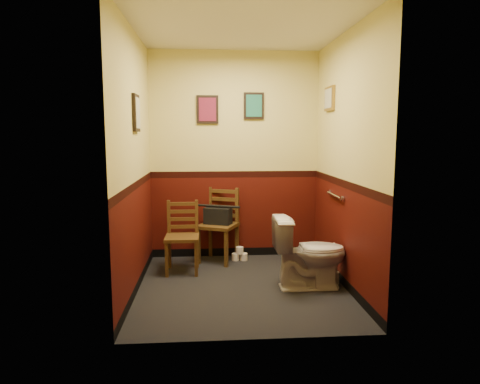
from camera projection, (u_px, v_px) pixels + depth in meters
name	position (u px, v px, depth m)	size (l,w,h in m)	color
floor	(242.00, 287.00, 4.62)	(2.20, 2.40, 0.00)	black
ceiling	(242.00, 26.00, 4.25)	(2.20, 2.40, 0.00)	silver
wall_back	(235.00, 156.00, 5.62)	(2.20, 2.70, 0.00)	#3E0C08
wall_front	(254.00, 172.00, 3.25)	(2.20, 2.70, 0.00)	#3E0C08
wall_left	(134.00, 162.00, 4.35)	(2.40, 2.70, 0.00)	#3E0C08
wall_right	(345.00, 161.00, 4.52)	(2.40, 2.70, 0.00)	#3E0C08
grab_bar	(334.00, 195.00, 4.81)	(0.05, 0.56, 0.06)	silver
framed_print_back_a	(207.00, 110.00, 5.49)	(0.28, 0.04, 0.36)	black
framed_print_back_b	(254.00, 106.00, 5.53)	(0.26, 0.04, 0.34)	black
framed_print_left	(136.00, 113.00, 4.39)	(0.04, 0.30, 0.38)	black
framed_print_right	(329.00, 99.00, 5.01)	(0.04, 0.34, 0.28)	olive
toilet	(309.00, 253.00, 4.55)	(0.43, 0.78, 0.76)	white
toilet_brush	(333.00, 277.00, 4.71)	(0.13, 0.13, 0.46)	silver
chair_left	(182.00, 237.00, 5.09)	(0.40, 0.40, 0.84)	brown
chair_right	(219.00, 225.00, 5.52)	(0.58, 0.58, 0.94)	brown
handbag	(218.00, 216.00, 5.46)	(0.38, 0.28, 0.25)	black
tp_stack	(240.00, 255.00, 5.58)	(0.21, 0.11, 0.18)	silver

